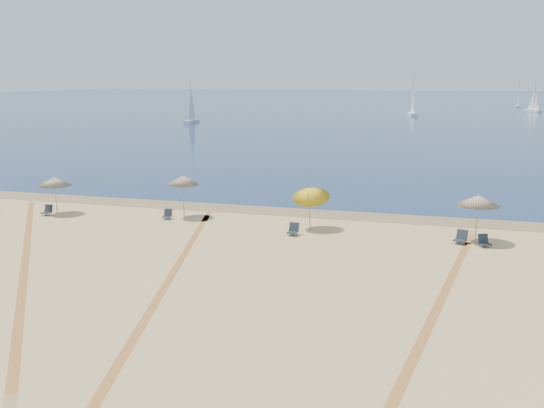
{
  "coord_description": "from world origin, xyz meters",
  "views": [
    {
      "loc": [
        8.69,
        -11.82,
        8.36
      ],
      "look_at": [
        0.0,
        20.0,
        1.3
      ],
      "focal_mm": 38.8,
      "sensor_mm": 36.0,
      "label": 1
    }
  ],
  "objects_px": {
    "umbrella_3": "(311,193)",
    "chair_2": "(47,211)",
    "chair_3": "(168,215)",
    "chair_5": "(461,238)",
    "sailboat_1": "(518,100)",
    "chair_4": "(293,230)",
    "chair_6": "(484,241)",
    "sailboat_3": "(534,103)",
    "umbrella_1": "(55,181)",
    "sailboat_0": "(192,111)",
    "umbrella_4": "(478,200)",
    "umbrella_2": "(183,180)",
    "sailboat_2": "(413,104)"
  },
  "relations": [
    {
      "from": "umbrella_2",
      "to": "chair_5",
      "type": "distance_m",
      "value": 16.41
    },
    {
      "from": "umbrella_1",
      "to": "chair_3",
      "type": "xyz_separation_m",
      "value": [
        7.32,
        0.6,
        -1.82
      ]
    },
    {
      "from": "chair_5",
      "to": "sailboat_3",
      "type": "height_order",
      "value": "sailboat_3"
    },
    {
      "from": "umbrella_3",
      "to": "chair_2",
      "type": "xyz_separation_m",
      "value": [
        -16.59,
        -0.81,
        -1.83
      ]
    },
    {
      "from": "umbrella_3",
      "to": "chair_3",
      "type": "bearing_deg",
      "value": 178.55
    },
    {
      "from": "umbrella_1",
      "to": "chair_4",
      "type": "bearing_deg",
      "value": -3.86
    },
    {
      "from": "chair_4",
      "to": "chair_6",
      "type": "height_order",
      "value": "chair_4"
    },
    {
      "from": "chair_2",
      "to": "umbrella_3",
      "type": "bearing_deg",
      "value": 1.94
    },
    {
      "from": "chair_5",
      "to": "sailboat_3",
      "type": "bearing_deg",
      "value": 103.39
    },
    {
      "from": "sailboat_1",
      "to": "chair_4",
      "type": "bearing_deg",
      "value": -96.72
    },
    {
      "from": "umbrella_3",
      "to": "chair_5",
      "type": "distance_m",
      "value": 8.34
    },
    {
      "from": "chair_4",
      "to": "chair_6",
      "type": "xyz_separation_m",
      "value": [
        9.87,
        0.37,
        -0.02
      ]
    },
    {
      "from": "umbrella_1",
      "to": "chair_2",
      "type": "relative_size",
      "value": 3.76
    },
    {
      "from": "umbrella_4",
      "to": "sailboat_2",
      "type": "height_order",
      "value": "sailboat_2"
    },
    {
      "from": "sailboat_2",
      "to": "umbrella_3",
      "type": "bearing_deg",
      "value": -103.23
    },
    {
      "from": "chair_4",
      "to": "sailboat_2",
      "type": "distance_m",
      "value": 110.22
    },
    {
      "from": "chair_6",
      "to": "chair_5",
      "type": "bearing_deg",
      "value": 142.94
    },
    {
      "from": "chair_5",
      "to": "chair_6",
      "type": "distance_m",
      "value": 1.16
    },
    {
      "from": "umbrella_1",
      "to": "umbrella_3",
      "type": "bearing_deg",
      "value": 1.32
    },
    {
      "from": "chair_4",
      "to": "sailboat_0",
      "type": "distance_m",
      "value": 84.9
    },
    {
      "from": "chair_5",
      "to": "sailboat_1",
      "type": "distance_m",
      "value": 159.64
    },
    {
      "from": "sailboat_3",
      "to": "umbrella_3",
      "type": "bearing_deg",
      "value": -134.58
    },
    {
      "from": "umbrella_1",
      "to": "chair_2",
      "type": "distance_m",
      "value": 1.89
    },
    {
      "from": "chair_2",
      "to": "chair_3",
      "type": "height_order",
      "value": "chair_2"
    },
    {
      "from": "umbrella_3",
      "to": "umbrella_4",
      "type": "distance_m",
      "value": 8.86
    },
    {
      "from": "chair_3",
      "to": "chair_4",
      "type": "bearing_deg",
      "value": -18.29
    },
    {
      "from": "chair_2",
      "to": "chair_6",
      "type": "relative_size",
      "value": 0.85
    },
    {
      "from": "chair_2",
      "to": "chair_4",
      "type": "relative_size",
      "value": 0.93
    },
    {
      "from": "umbrella_1",
      "to": "sailboat_0",
      "type": "distance_m",
      "value": 78.14
    },
    {
      "from": "umbrella_2",
      "to": "chair_4",
      "type": "relative_size",
      "value": 3.85
    },
    {
      "from": "sailboat_2",
      "to": "chair_6",
      "type": "bearing_deg",
      "value": -98.41
    },
    {
      "from": "umbrella_2",
      "to": "sailboat_1",
      "type": "xyz_separation_m",
      "value": [
        38.44,
        156.45,
        -0.06
      ]
    },
    {
      "from": "umbrella_2",
      "to": "sailboat_2",
      "type": "relative_size",
      "value": 0.3
    },
    {
      "from": "umbrella_3",
      "to": "sailboat_3",
      "type": "relative_size",
      "value": 0.36
    },
    {
      "from": "umbrella_4",
      "to": "chair_5",
      "type": "xyz_separation_m",
      "value": [
        -0.74,
        -0.4,
        -1.93
      ]
    },
    {
      "from": "chair_2",
      "to": "sailboat_0",
      "type": "relative_size",
      "value": 0.09
    },
    {
      "from": "sailboat_2",
      "to": "umbrella_2",
      "type": "bearing_deg",
      "value": -107.52
    },
    {
      "from": "umbrella_1",
      "to": "sailboat_2",
      "type": "distance_m",
      "value": 110.57
    },
    {
      "from": "umbrella_4",
      "to": "sailboat_3",
      "type": "relative_size",
      "value": 0.34
    },
    {
      "from": "chair_6",
      "to": "sailboat_3",
      "type": "bearing_deg",
      "value": 59.6
    },
    {
      "from": "sailboat_3",
      "to": "umbrella_2",
      "type": "bearing_deg",
      "value": -137.94
    },
    {
      "from": "umbrella_3",
      "to": "umbrella_4",
      "type": "xyz_separation_m",
      "value": [
        8.85,
        -0.34,
        0.12
      ]
    },
    {
      "from": "umbrella_2",
      "to": "umbrella_3",
      "type": "distance_m",
      "value": 8.15
    },
    {
      "from": "chair_6",
      "to": "sailboat_3",
      "type": "relative_size",
      "value": 0.1
    },
    {
      "from": "chair_4",
      "to": "sailboat_0",
      "type": "bearing_deg",
      "value": 121.42
    },
    {
      "from": "umbrella_3",
      "to": "umbrella_1",
      "type": "bearing_deg",
      "value": -178.68
    },
    {
      "from": "umbrella_4",
      "to": "umbrella_2",
      "type": "bearing_deg",
      "value": 175.88
    },
    {
      "from": "umbrella_1",
      "to": "chair_3",
      "type": "bearing_deg",
      "value": 4.68
    },
    {
      "from": "chair_6",
      "to": "chair_3",
      "type": "bearing_deg",
      "value": 154.77
    },
    {
      "from": "umbrella_4",
      "to": "chair_3",
      "type": "bearing_deg",
      "value": 178.17
    }
  ]
}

